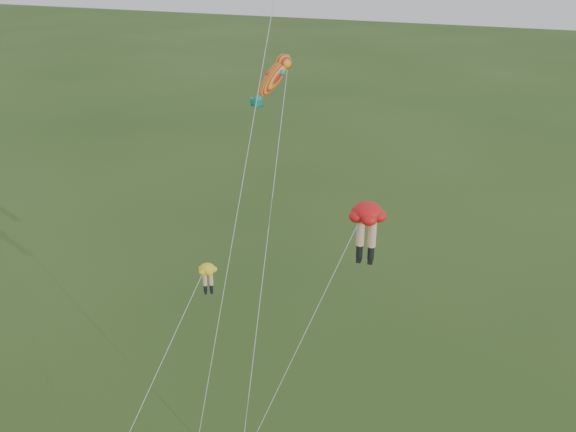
% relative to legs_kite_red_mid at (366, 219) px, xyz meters
% --- Properties ---
extents(legs_kite_red_mid, '(5.74, 4.95, 13.22)m').
position_rel_legs_kite_red_mid_xyz_m(legs_kite_red_mid, '(0.00, 0.00, 0.00)').
color(legs_kite_red_mid, red).
rests_on(legs_kite_red_mid, ground).
extents(legs_kite_yellow, '(2.49, 9.72, 8.01)m').
position_rel_legs_kite_red_mid_xyz_m(legs_kite_yellow, '(-8.42, 1.26, -5.15)').
color(legs_kite_yellow, yellow).
rests_on(legs_kite_yellow, ground).
extents(fish_kite, '(3.04, 11.74, 18.05)m').
position_rel_legs_kite_red_mid_xyz_m(fish_kite, '(-6.25, 6.15, 4.18)').
color(fish_kite, gold).
rests_on(fish_kite, ground).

